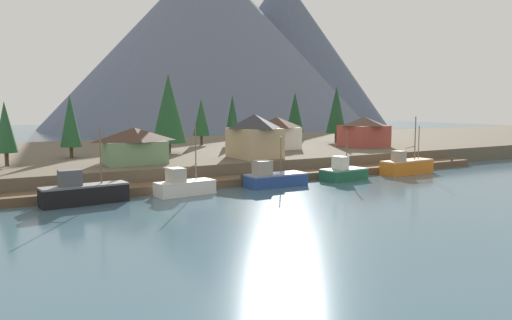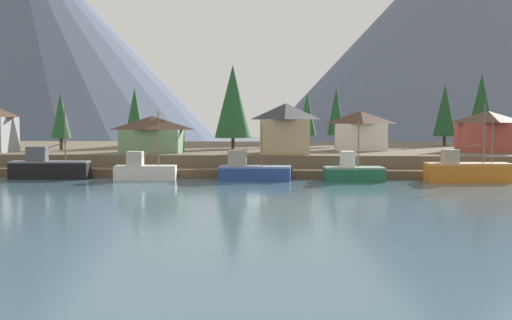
{
  "view_description": "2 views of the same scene",
  "coord_description": "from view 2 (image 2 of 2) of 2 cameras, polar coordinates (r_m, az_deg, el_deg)",
  "views": [
    {
      "loc": [
        -35.18,
        -56.6,
        10.52
      ],
      "look_at": [
        0.03,
        3.39,
        2.87
      ],
      "focal_mm": 36.07,
      "sensor_mm": 36.0,
      "label": 1
    },
    {
      "loc": [
        4.97,
        -69.89,
        6.43
      ],
      "look_at": [
        -0.16,
        1.12,
        2.12
      ],
      "focal_mm": 42.88,
      "sensor_mm": 36.0,
      "label": 2
    }
  ],
  "objects": [
    {
      "name": "ground_plane",
      "position": [
        90.29,
        0.96,
        -0.94
      ],
      "size": [
        400.0,
        400.0,
        1.0
      ],
      "primitive_type": "cube",
      "color": "#3D5B6B"
    },
    {
      "name": "dock",
      "position": [
        72.29,
        0.18,
        -1.24
      ],
      "size": [
        80.0,
        4.0,
        1.6
      ],
      "color": "brown",
      "rests_on": "ground_plane"
    },
    {
      "name": "shoreline_bank",
      "position": [
        102.14,
        1.34,
        0.56
      ],
      "size": [
        400.0,
        56.0,
        2.5
      ],
      "primitive_type": "cube",
      "color": "brown",
      "rests_on": "ground_plane"
    },
    {
      "name": "mountain_west_peak",
      "position": [
        239.45,
        -21.57,
        10.94
      ],
      "size": [
        146.09,
        146.09,
        77.19
      ],
      "primitive_type": "cone",
      "color": "#4C566B",
      "rests_on": "ground_plane"
    },
    {
      "name": "mountain_central_peak",
      "position": [
        230.62,
        18.8,
        11.08
      ],
      "size": [
        141.54,
        141.54,
        75.47
      ],
      "primitive_type": "cone",
      "color": "slate",
      "rests_on": "ground_plane"
    },
    {
      "name": "fishing_boat_black",
      "position": [
        74.29,
        -18.77,
        -0.73
      ],
      "size": [
        9.07,
        3.04,
        8.22
      ],
      "rotation": [
        0.0,
        0.0,
        0.08
      ],
      "color": "black",
      "rests_on": "ground_plane"
    },
    {
      "name": "fishing_boat_white",
      "position": [
        70.55,
        -10.4,
        -0.94
      ],
      "size": [
        7.11,
        3.3,
        7.86
      ],
      "rotation": [
        0.0,
        0.0,
        0.11
      ],
      "color": "silver",
      "rests_on": "ground_plane"
    },
    {
      "name": "fishing_boat_blue",
      "position": [
        68.57,
        -0.33,
        -1.02
      ],
      "size": [
        7.96,
        3.18,
        6.25
      ],
      "rotation": [
        0.0,
        0.0,
        -0.02
      ],
      "color": "navy",
      "rests_on": "ground_plane"
    },
    {
      "name": "fishing_boat_green",
      "position": [
        68.29,
        9.04,
        -1.12
      ],
      "size": [
        6.71,
        3.78,
        6.77
      ],
      "rotation": [
        0.0,
        0.0,
        0.1
      ],
      "color": "#1E5B3D",
      "rests_on": "ground_plane"
    },
    {
      "name": "fishing_boat_orange",
      "position": [
        70.54,
        19.08,
        -0.99
      ],
      "size": [
        9.21,
        3.56,
        8.58
      ],
      "rotation": [
        0.0,
        0.0,
        0.08
      ],
      "color": "#CC6B1E",
      "rests_on": "ground_plane"
    },
    {
      "name": "house_green",
      "position": [
        82.4,
        -9.68,
        2.41
      ],
      "size": [
        8.3,
        4.75,
        4.87
      ],
      "color": "#6B8E66",
      "rests_on": "shoreline_bank"
    },
    {
      "name": "house_red",
      "position": [
        89.4,
        20.8,
        2.55
      ],
      "size": [
        7.61,
        7.3,
        5.59
      ],
      "color": "#9E4238",
      "rests_on": "shoreline_bank"
    },
    {
      "name": "house_tan",
      "position": [
        78.97,
        2.78,
        3.01
      ],
      "size": [
        6.51,
        7.32,
        6.48
      ],
      "color": "tan",
      "rests_on": "shoreline_bank"
    },
    {
      "name": "house_white",
      "position": [
        89.66,
        9.73,
        2.76
      ],
      "size": [
        7.49,
        5.41,
        5.68
      ],
      "color": "silver",
      "rests_on": "shoreline_bank"
    },
    {
      "name": "conifer_near_left",
      "position": [
        92.83,
        -2.17,
        5.5
      ],
      "size": [
        5.55,
        5.55,
        12.78
      ],
      "color": "#4C3823",
      "rests_on": "shoreline_bank"
    },
    {
      "name": "conifer_near_right",
      "position": [
        109.72,
        17.21,
        4.45
      ],
      "size": [
        3.92,
        3.92,
        10.56
      ],
      "color": "#4C3823",
      "rests_on": "shoreline_bank"
    },
    {
      "name": "conifer_mid_left",
      "position": [
        92.94,
        -17.75,
        3.97
      ],
      "size": [
        2.89,
        2.89,
        8.36
      ],
      "color": "#4C3823",
      "rests_on": "shoreline_bank"
    },
    {
      "name": "conifer_mid_right",
      "position": [
        104.63,
        4.78,
        4.25
      ],
      "size": [
        3.26,
        3.26,
        8.97
      ],
      "color": "#4C3823",
      "rests_on": "shoreline_bank"
    },
    {
      "name": "conifer_back_left",
      "position": [
        100.73,
        7.48,
        4.51
      ],
      "size": [
        2.84,
        2.84,
        9.73
      ],
      "color": "#4C3823",
      "rests_on": "shoreline_bank"
    },
    {
      "name": "conifer_back_right",
      "position": [
        95.97,
        -11.24,
        4.32
      ],
      "size": [
        3.11,
        3.11,
        9.34
      ],
      "color": "#4C3823",
      "rests_on": "shoreline_bank"
    },
    {
      "name": "conifer_centre",
      "position": [
        100.38,
        20.28,
        4.87
      ],
      "size": [
        4.13,
        4.13,
        11.59
      ],
      "color": "#4C3823",
      "rests_on": "shoreline_bank"
    }
  ]
}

